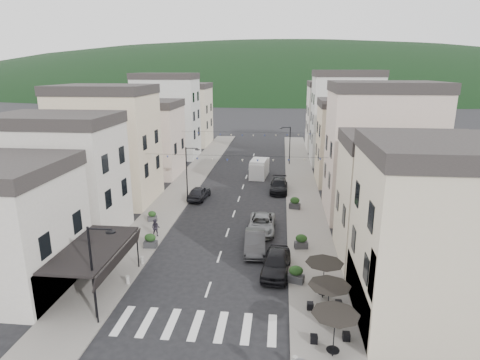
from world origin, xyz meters
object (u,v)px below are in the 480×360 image
Objects in this scene: parked_car_b at (255,242)px; parked_car_d at (279,186)px; parked_car_e at (199,193)px; parked_car_c at (262,224)px; parked_car_a at (276,263)px; delivery_van at (259,168)px; pedestrian_b at (156,228)px; pedestrian_a at (107,247)px.

parked_car_b is 0.93× the size of parked_car_d.
parked_car_b reaches higher than parked_car_e.
parked_car_c is at bearing -95.72° from parked_car_d.
parked_car_a is 0.94× the size of parked_car_d.
parked_car_e is at bearing -114.79° from delivery_van.
delivery_van is at bearing 68.68° from pedestrian_b.
delivery_van is at bearing 100.79° from parked_car_a.
parked_car_d is 9.98m from parked_car_e.
parked_car_a is at bearing -66.16° from parked_car_b.
parked_car_d is at bearing 94.98° from parked_car_a.
parked_car_d is (1.80, 16.97, -0.04)m from parked_car_b.
pedestrian_a is (-13.35, 0.86, 0.21)m from parked_car_a.
pedestrian_b is (-10.84, 5.42, 0.08)m from parked_car_a.
parked_car_e is (-9.20, -3.86, 0.01)m from parked_car_d.
parked_car_c is 1.02× the size of parked_car_d.
parked_car_c is 9.67m from pedestrian_b.
parked_car_a is 13.38m from pedestrian_a.
parked_car_e is 12.64m from delivery_van.
pedestrian_a reaches higher than parked_car_e.
pedestrian_b is at bearing 88.32° from parked_car_e.
parked_car_d is 3.27× the size of pedestrian_b.
parked_car_a reaches higher than parked_car_d.
parked_car_c is 2.89× the size of pedestrian_a.
parked_car_c is at bearing -80.55° from delivery_van.
parked_car_e is at bearing 131.61° from parked_car_c.
pedestrian_b is (2.51, 4.57, -0.13)m from pedestrian_a.
parked_car_d is 23.81m from pedestrian_a.
pedestrian_b is at bearing -165.07° from parked_car_c.
parked_car_b is at bearing -93.79° from parked_car_c.
delivery_van is at bearing -113.79° from parked_car_e.
parked_car_c is 13.77m from pedestrian_a.
parked_car_d reaches higher than parked_car_c.
delivery_van is (6.39, 10.90, 0.48)m from parked_car_e.
parked_car_c is 3.34× the size of pedestrian_b.
parked_car_b is 0.88× the size of delivery_van.
parked_car_a is 2.66× the size of pedestrian_a.
parked_car_b is at bearing -95.17° from parked_car_d.
parked_car_a is 12.12m from pedestrian_b.
parked_car_b is 4.24m from parked_car_c.
parked_car_d is at bearing -150.62° from parked_car_e.
parked_car_e is (-9.20, 16.70, -0.06)m from parked_car_a.
parked_car_d is 0.95× the size of delivery_van.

